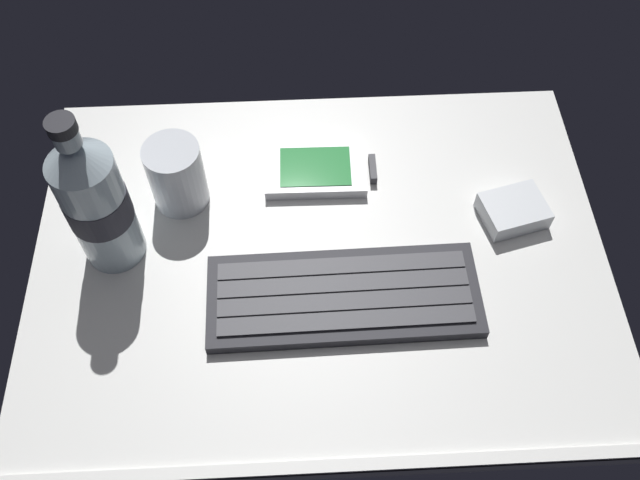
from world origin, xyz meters
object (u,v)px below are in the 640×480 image
keyboard (344,296)px  juice_cup (177,177)px  handheld_device (321,170)px  charger_block (513,211)px  water_bottle (95,201)px

keyboard → juice_cup: juice_cup is taller
keyboard → juice_cup: (-18.07, 14.54, 3.10)cm
handheld_device → juice_cup: juice_cup is taller
handheld_device → juice_cup: 17.01cm
charger_block → water_bottle: bearing=-177.2°
juice_cup → water_bottle: (-6.95, -6.85, 5.10)cm
water_bottle → charger_block: bearing=2.8°
water_bottle → charger_block: (45.15, 2.21, -7.81)cm
handheld_device → keyboard: bearing=-84.8°
charger_block → juice_cup: bearing=173.1°
keyboard → juice_cup: bearing=141.2°
water_bottle → juice_cup: bearing=44.6°
keyboard → charger_block: (20.13, 9.90, 0.39)cm
keyboard → handheld_device: 17.37cm
juice_cup → charger_block: 38.57cm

